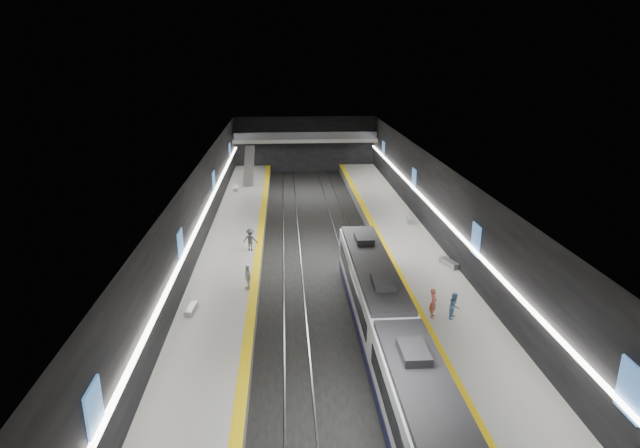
{
  "coord_description": "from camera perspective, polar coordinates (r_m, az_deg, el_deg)",
  "views": [
    {
      "loc": [
        -3.01,
        -41.49,
        16.71
      ],
      "look_at": [
        0.04,
        3.31,
        2.2
      ],
      "focal_mm": 30.0,
      "sensor_mm": 36.0,
      "label": 1
    }
  ],
  "objects": [
    {
      "name": "cove_light_right",
      "position": [
        45.3,
        12.71,
        0.9
      ],
      "size": [
        0.25,
        68.6,
        0.12
      ],
      "primitive_type": "cube",
      "color": "white",
      "rests_on": "wall_right"
    },
    {
      "name": "tile_surface_right",
      "position": [
        45.59,
        9.7,
        -2.51
      ],
      "size": [
        5.0,
        70.0,
        0.02
      ],
      "primitive_type": "cube",
      "color": "#9E9E9A",
      "rests_on": "platform_right"
    },
    {
      "name": "cove_light_left",
      "position": [
        43.98,
        -12.59,
        0.39
      ],
      "size": [
        0.25,
        68.6,
        0.12
      ],
      "primitive_type": "cube",
      "color": "white",
      "rests_on": "wall_left"
    },
    {
      "name": "tile_surface_left",
      "position": [
        44.59,
        -9.43,
        -2.96
      ],
      "size": [
        5.0,
        70.0,
        0.02
      ],
      "primitive_type": "cube",
      "color": "#9E9E9A",
      "rests_on": "platform_left"
    },
    {
      "name": "bench_right_far",
      "position": [
        52.53,
        9.66,
        0.51
      ],
      "size": [
        0.89,
        2.0,
        0.47
      ],
      "primitive_type": "cube",
      "rotation": [
        0.0,
        0.0,
        -0.19
      ],
      "color": "#99999E",
      "rests_on": "platform_right"
    },
    {
      "name": "train",
      "position": [
        28.58,
        7.98,
        -12.8
      ],
      "size": [
        2.69,
        30.05,
        3.6
      ],
      "color": "#0F1137",
      "rests_on": "ground"
    },
    {
      "name": "platform_left",
      "position": [
        44.77,
        -9.39,
        -3.57
      ],
      "size": [
        5.0,
        70.0,
        1.0
      ],
      "primitive_type": "cube",
      "color": "slate",
      "rests_on": "ground"
    },
    {
      "name": "passenger_right_b",
      "position": [
        34.2,
        14.14,
        -8.46
      ],
      "size": [
        0.97,
        1.03,
        1.68
      ],
      "primitive_type": "imported",
      "rotation": [
        0.0,
        0.0,
        1.03
      ],
      "color": "#527FB2",
      "rests_on": "platform_right"
    },
    {
      "name": "wall_right",
      "position": [
        45.3,
        12.97,
        1.14
      ],
      "size": [
        0.04,
        70.0,
        8.0
      ],
      "primitive_type": "cube",
      "color": "black",
      "rests_on": "ground"
    },
    {
      "name": "bench_right_near",
      "position": [
        42.32,
        13.61,
        -4.08
      ],
      "size": [
        1.14,
        1.97,
        0.46
      ],
      "primitive_type": "cube",
      "rotation": [
        0.0,
        0.0,
        0.35
      ],
      "color": "#99999E",
      "rests_on": "platform_right"
    },
    {
      "name": "wall_back",
      "position": [
        77.59,
        -1.63,
        8.48
      ],
      "size": [
        20.0,
        0.04,
        8.0
      ],
      "primitive_type": "cube",
      "color": "black",
      "rests_on": "ground"
    },
    {
      "name": "ceiling",
      "position": [
        42.5,
        0.26,
        6.08
      ],
      "size": [
        20.0,
        70.0,
        0.04
      ],
      "primitive_type": "cube",
      "rotation": [
        3.14,
        0.0,
        0.0
      ],
      "color": "beige",
      "rests_on": "wall_left"
    },
    {
      "name": "passenger_right_a",
      "position": [
        34.0,
        11.99,
        -8.26
      ],
      "size": [
        0.65,
        0.8,
        1.89
      ],
      "primitive_type": "imported",
      "rotation": [
        0.0,
        0.0,
        1.23
      ],
      "color": "#CA604B",
      "rests_on": "platform_right"
    },
    {
      "name": "passenger_left_a",
      "position": [
        37.36,
        -7.73,
        -5.66
      ],
      "size": [
        0.76,
        1.11,
        1.75
      ],
      "primitive_type": "imported",
      "rotation": [
        0.0,
        0.0,
        -1.21
      ],
      "color": "silver",
      "rests_on": "platform_left"
    },
    {
      "name": "tactile_strip_left",
      "position": [
        44.42,
        -6.6,
        -2.9
      ],
      "size": [
        0.6,
        70.0,
        0.02
      ],
      "primitive_type": "cube",
      "color": "yellow",
      "rests_on": "platform_left"
    },
    {
      "name": "platform_right",
      "position": [
        45.77,
        9.66,
        -3.1
      ],
      "size": [
        5.0,
        70.0,
        1.0
      ],
      "primitive_type": "cube",
      "color": "slate",
      "rests_on": "ground"
    },
    {
      "name": "ground",
      "position": [
        44.83,
        0.24,
        -3.98
      ],
      "size": [
        70.0,
        70.0,
        0.0
      ],
      "primitive_type": "plane",
      "color": "black",
      "rests_on": "ground"
    },
    {
      "name": "bench_left_far",
      "position": [
        64.3,
        -8.94,
        3.74
      ],
      "size": [
        0.5,
        1.73,
        0.42
      ],
      "primitive_type": "cube",
      "rotation": [
        0.0,
        0.0,
        0.01
      ],
      "color": "#99999E",
      "rests_on": "platform_left"
    },
    {
      "name": "passenger_left_b",
      "position": [
        44.4,
        -7.44,
        -1.67
      ],
      "size": [
        1.35,
        0.97,
        1.89
      ],
      "primitive_type": "imported",
      "rotation": [
        0.0,
        0.0,
        2.9
      ],
      "color": "#3D3D44",
      "rests_on": "platform_left"
    },
    {
      "name": "tactile_strip_right",
      "position": [
        45.13,
        6.98,
        -2.58
      ],
      "size": [
        0.6,
        70.0,
        0.02
      ],
      "primitive_type": "cube",
      "color": "yellow",
      "rests_on": "platform_right"
    },
    {
      "name": "wall_left",
      "position": [
        43.95,
        -12.87,
        0.64
      ],
      "size": [
        0.04,
        70.0,
        8.0
      ],
      "primitive_type": "cube",
      "color": "black",
      "rests_on": "ground"
    },
    {
      "name": "rails",
      "position": [
        44.81,
        0.24,
        -3.91
      ],
      "size": [
        6.52,
        70.0,
        0.12
      ],
      "color": "gray",
      "rests_on": "ground"
    },
    {
      "name": "bench_left_near",
      "position": [
        35.15,
        -13.59,
        -8.83
      ],
      "size": [
        0.63,
        1.65,
        0.39
      ],
      "primitive_type": "cube",
      "rotation": [
        0.0,
        0.0,
        -0.12
      ],
      "color": "#99999E",
      "rests_on": "platform_left"
    },
    {
      "name": "mezzanine_bridge",
      "position": [
        75.39,
        -1.57,
        9.0
      ],
      "size": [
        20.0,
        3.0,
        1.5
      ],
      "color": "gray",
      "rests_on": "wall_left"
    },
    {
      "name": "escalator",
      "position": [
        69.03,
        -7.58,
        6.21
      ],
      "size": [
        1.2,
        7.5,
        3.92
      ],
      "primitive_type": "cube",
      "rotation": [
        0.44,
        0.0,
        0.0
      ],
      "color": "#99999E",
      "rests_on": "platform_left"
    },
    {
      "name": "ad_posters",
      "position": [
        44.31,
        0.16,
        1.91
      ],
      "size": [
        19.94,
        53.5,
        2.2
      ],
      "color": "#457ED1",
      "rests_on": "wall_left"
    }
  ]
}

